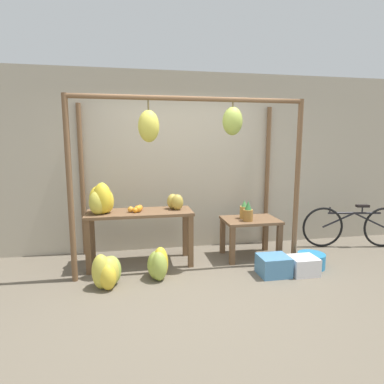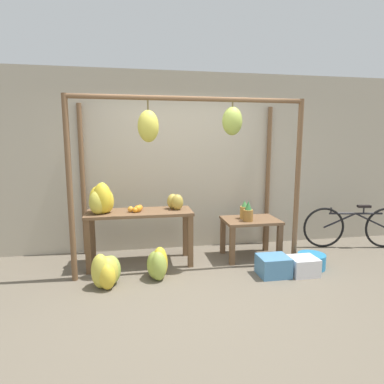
% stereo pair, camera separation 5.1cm
% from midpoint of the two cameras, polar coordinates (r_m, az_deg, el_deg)
% --- Properties ---
extents(ground_plane, '(20.00, 20.00, 0.00)m').
position_cam_midpoint_polar(ground_plane, '(3.95, 1.55, -16.99)').
color(ground_plane, '#665B4C').
extents(shop_wall_back, '(8.00, 0.08, 2.80)m').
position_cam_midpoint_polar(shop_wall_back, '(5.16, -2.03, 5.30)').
color(shop_wall_back, '#B2A893').
rests_on(shop_wall_back, ground_plane).
extents(stall_awning, '(3.03, 1.14, 2.28)m').
position_cam_midpoint_polar(stall_awning, '(4.30, -0.51, 7.53)').
color(stall_awning, brown).
rests_on(stall_awning, ground_plane).
extents(display_table_main, '(1.46, 0.56, 0.77)m').
position_cam_midpoint_polar(display_table_main, '(4.56, -8.94, -5.06)').
color(display_table_main, brown).
rests_on(display_table_main, ground_plane).
extents(display_table_side, '(0.81, 0.59, 0.59)m').
position_cam_midpoint_polar(display_table_side, '(4.89, 10.65, -6.17)').
color(display_table_side, brown).
rests_on(display_table_side, ground_plane).
extents(banana_pile_on_table, '(0.42, 0.43, 0.42)m').
position_cam_midpoint_polar(banana_pile_on_table, '(4.47, -15.51, -1.29)').
color(banana_pile_on_table, gold).
rests_on(banana_pile_on_table, display_table_main).
extents(orange_pile, '(0.21, 0.21, 0.09)m').
position_cam_midpoint_polar(orange_pile, '(4.49, -9.36, -2.95)').
color(orange_pile, orange).
rests_on(orange_pile, display_table_main).
extents(pineapple_cluster, '(0.14, 0.30, 0.30)m').
position_cam_midpoint_polar(pineapple_cluster, '(4.76, 9.94, -3.49)').
color(pineapple_cluster, '#B27F38').
rests_on(pineapple_cluster, display_table_side).
extents(banana_pile_ground_left, '(0.41, 0.44, 0.42)m').
position_cam_midpoint_polar(banana_pile_ground_left, '(4.07, -14.75, -13.59)').
color(banana_pile_ground_left, gold).
rests_on(banana_pile_ground_left, ground_plane).
extents(banana_pile_ground_right, '(0.36, 0.42, 0.42)m').
position_cam_midpoint_polar(banana_pile_ground_right, '(4.18, -5.71, -12.72)').
color(banana_pile_ground_right, yellow).
rests_on(banana_pile_ground_right, ground_plane).
extents(fruit_crate_white, '(0.39, 0.34, 0.26)m').
position_cam_midpoint_polar(fruit_crate_white, '(4.41, 14.58, -12.58)').
color(fruit_crate_white, '#4C84B2').
rests_on(fruit_crate_white, ground_plane).
extents(blue_bucket, '(0.37, 0.37, 0.20)m').
position_cam_midpoint_polar(blue_bucket, '(4.82, 20.76, -11.40)').
color(blue_bucket, teal).
rests_on(blue_bucket, ground_plane).
extents(parked_bicycle, '(1.65, 0.34, 0.71)m').
position_cam_midpoint_polar(parked_bicycle, '(5.92, 27.17, -5.50)').
color(parked_bicycle, black).
rests_on(parked_bicycle, ground_plane).
extents(papaya_pile, '(0.26, 0.28, 0.22)m').
position_cam_midpoint_polar(papaya_pile, '(4.58, -2.73, -1.73)').
color(papaya_pile, '#B2993D').
rests_on(papaya_pile, display_table_main).
extents(fruit_crate_purple, '(0.35, 0.31, 0.23)m').
position_cam_midpoint_polar(fruit_crate_purple, '(4.55, 19.45, -12.30)').
color(fruit_crate_purple, silver).
rests_on(fruit_crate_purple, ground_plane).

